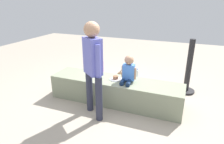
{
  "coord_description": "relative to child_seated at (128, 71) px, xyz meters",
  "views": [
    {
      "loc": [
        1.18,
        -3.1,
        1.86
      ],
      "look_at": [
        0.04,
        -0.26,
        0.7
      ],
      "focal_mm": 31.49,
      "sensor_mm": 36.0,
      "label": 1
    }
  ],
  "objects": [
    {
      "name": "concrete_ledge",
      "position": [
        -0.25,
        0.0,
        -0.44
      ],
      "size": [
        2.45,
        0.57,
        0.45
      ],
      "primitive_type": "cube",
      "color": "gray",
      "rests_on": "ground_plane"
    },
    {
      "name": "handbag_brown_canvas",
      "position": [
        -0.38,
        0.95,
        -0.55
      ],
      "size": [
        0.28,
        0.12,
        0.33
      ],
      "color": "brown",
      "rests_on": "ground_plane"
    },
    {
      "name": "railing_post",
      "position": [
        0.99,
        0.95,
        -0.24
      ],
      "size": [
        0.36,
        0.36,
        1.12
      ],
      "color": "black",
      "rests_on": "ground_plane"
    },
    {
      "name": "party_cup_red",
      "position": [
        0.25,
        0.61,
        -0.61
      ],
      "size": [
        0.07,
        0.07,
        0.11
      ],
      "primitive_type": "cylinder",
      "color": "red",
      "rests_on": "ground_plane"
    },
    {
      "name": "water_bottle_near_gift",
      "position": [
        -0.18,
        1.35,
        -0.56
      ],
      "size": [
        0.07,
        0.07,
        0.23
      ],
      "color": "silver",
      "rests_on": "ground_plane"
    },
    {
      "name": "handbag_black_leather",
      "position": [
        -0.42,
        0.55,
        -0.55
      ],
      "size": [
        0.29,
        0.1,
        0.33
      ],
      "color": "black",
      "rests_on": "ground_plane"
    },
    {
      "name": "child_seated",
      "position": [
        0.0,
        0.0,
        0.0
      ],
      "size": [
        0.28,
        0.33,
        0.48
      ],
      "color": "#14294B",
      "rests_on": "concrete_ledge"
    },
    {
      "name": "ground_plane",
      "position": [
        -0.25,
        0.0,
        -0.67
      ],
      "size": [
        12.0,
        12.0,
        0.0
      ],
      "primitive_type": "plane",
      "color": "#A59988"
    },
    {
      "name": "gift_bag",
      "position": [
        -1.18,
        1.28,
        -0.5
      ],
      "size": [
        0.19,
        0.11,
        0.37
      ],
      "color": "#B259BF",
      "rests_on": "ground_plane"
    },
    {
      "name": "cake_plate",
      "position": [
        -0.25,
        0.02,
        -0.19
      ],
      "size": [
        0.22,
        0.22,
        0.07
      ],
      "color": "white",
      "rests_on": "concrete_ledge"
    },
    {
      "name": "cake_box_white",
      "position": [
        -0.93,
        0.78,
        -0.59
      ],
      "size": [
        0.32,
        0.31,
        0.15
      ],
      "primitive_type": "cube",
      "rotation": [
        0.0,
        0.0,
        0.08
      ],
      "color": "white",
      "rests_on": "ground_plane"
    },
    {
      "name": "adult_standing",
      "position": [
        -0.41,
        -0.53,
        0.27
      ],
      "size": [
        0.39,
        0.34,
        1.55
      ],
      "color": "#292C40",
      "rests_on": "ground_plane"
    }
  ]
}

